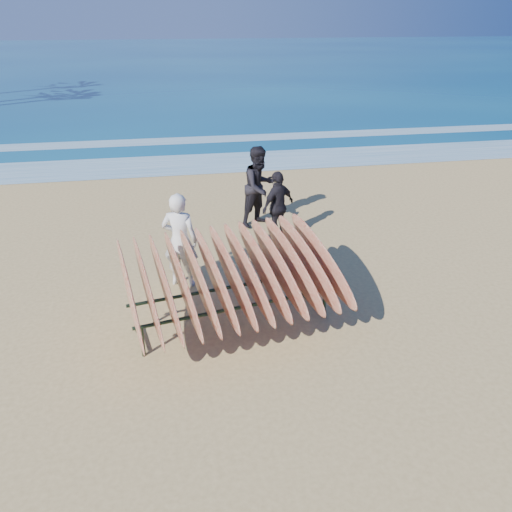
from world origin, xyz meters
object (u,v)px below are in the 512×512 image
object	(u,v)px
surfboard_rack	(231,274)
person_dark_a	(260,187)
person_dark_b	(278,206)
person_white	(180,240)

from	to	relation	value
surfboard_rack	person_dark_a	world-z (taller)	person_dark_a
surfboard_rack	person_dark_b	distance (m)	3.50
surfboard_rack	person_dark_b	xyz separation A→B (m)	(1.46, 3.18, -0.14)
person_dark_a	person_white	bearing A→B (deg)	-158.01
surfboard_rack	person_white	xyz separation A→B (m)	(-0.72, 1.50, -0.03)
surfboard_rack	person_dark_b	world-z (taller)	person_dark_b
surfboard_rack	person_dark_b	bearing A→B (deg)	55.08
person_dark_b	person_white	bearing A→B (deg)	3.46
person_white	surfboard_rack	bearing A→B (deg)	135.03
surfboard_rack	person_white	size ratio (longest dim) A/B	2.01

